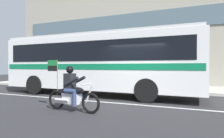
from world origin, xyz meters
name	(u,v)px	position (x,y,z in m)	size (l,w,h in m)	color
ground_plane	(135,102)	(0.00, 0.00, 0.00)	(60.00, 60.00, 0.00)	#2B2B2D
sidewalk_curb	(157,88)	(0.00, 5.10, 0.07)	(28.00, 3.80, 0.15)	#B7B2A8
lane_center_stripe	(131,104)	(0.00, -0.60, 0.00)	(26.60, 0.14, 0.01)	silver
transit_bus	(98,60)	(-2.43, 1.19, 1.88)	(10.70, 2.72, 3.22)	white
motorcycle_with_rider	(72,92)	(-1.47, -2.59, 0.67)	(2.20, 0.64, 1.78)	black
fire_hydrant	(97,80)	(-4.21, 4.38, 0.52)	(0.22, 0.30, 0.75)	red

